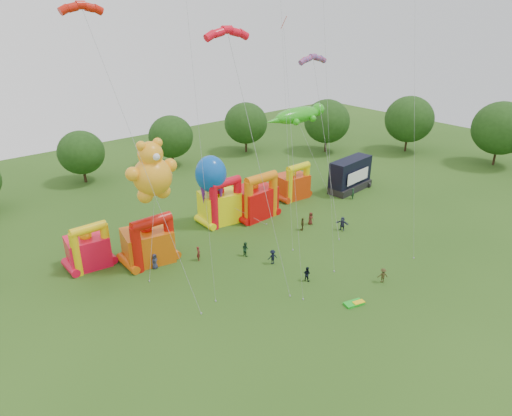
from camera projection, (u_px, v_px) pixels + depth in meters
ground at (397, 324)px, 43.66m from camera, size 160.00×160.00×0.00m
tree_ring at (392, 269)px, 40.87m from camera, size 122.87×124.96×12.07m
bouncy_castle_0 at (89, 249)px, 52.61m from camera, size 4.91×4.13×5.72m
bouncy_castle_1 at (149, 243)px, 53.59m from camera, size 6.15×5.31×6.24m
bouncy_castle_2 at (221, 205)px, 63.49m from camera, size 5.83×5.00×6.78m
bouncy_castle_3 at (255, 200)px, 65.15m from camera, size 5.98×4.91×6.83m
bouncy_castle_4 at (293, 184)px, 71.76m from camera, size 5.13×4.29×5.86m
stage_trailer at (350, 175)px, 74.70m from camera, size 8.60×3.92×5.32m
teddy_bear_kite at (152, 196)px, 49.22m from camera, size 5.95×4.35×15.33m
gecko_kite at (309, 146)px, 70.85m from camera, size 11.88×7.71×13.97m
octopus_kite at (227, 196)px, 61.96m from camera, size 7.80×7.19×10.02m
parafoil_kites at (207, 169)px, 44.07m from camera, size 31.87×13.24×28.88m
diamond_kites at (307, 133)px, 48.25m from camera, size 26.06×17.41×35.84m
folded_kite_bundle at (354, 303)px, 46.46m from camera, size 2.19×1.50×0.31m
spectator_0 at (155, 261)px, 52.58m from camera, size 1.06×0.88×1.86m
spectator_1 at (199, 253)px, 54.26m from camera, size 0.70×0.80×1.85m
spectator_2 at (245, 249)px, 55.33m from camera, size 0.72×0.91×1.81m
spectator_3 at (273, 257)px, 53.54m from camera, size 1.32×1.00×1.81m
spectator_4 at (302, 224)px, 61.64m from camera, size 0.96×1.14×1.83m
spectator_5 at (342, 224)px, 61.64m from camera, size 1.27×1.87×1.93m
spectator_6 at (311, 218)px, 63.32m from camera, size 0.90×0.61×1.79m
spectator_7 at (353, 194)px, 71.73m from camera, size 0.74×0.78×1.79m
spectator_8 at (307, 274)px, 50.27m from camera, size 0.84×0.97×1.70m
spectator_9 at (383, 275)px, 49.96m from camera, size 1.27×1.17×1.72m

